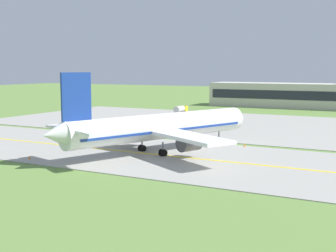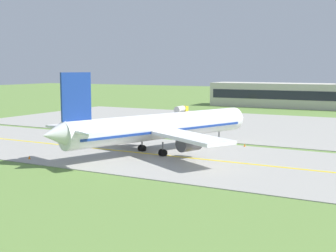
# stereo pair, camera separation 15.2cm
# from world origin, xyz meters

# --- Properties ---
(ground_plane) EXTENTS (500.00, 500.00, 0.00)m
(ground_plane) POSITION_xyz_m (0.00, 0.00, 0.00)
(ground_plane) COLOR olive
(taxiway_strip) EXTENTS (240.00, 28.00, 0.10)m
(taxiway_strip) POSITION_xyz_m (0.00, 0.00, 0.05)
(taxiway_strip) COLOR #9E9B93
(taxiway_strip) RESTS_ON ground
(apron_pad) EXTENTS (140.00, 52.00, 0.10)m
(apron_pad) POSITION_xyz_m (10.00, 42.00, 0.05)
(apron_pad) COLOR #9E9B93
(apron_pad) RESTS_ON ground
(taxiway_centreline) EXTENTS (220.00, 0.60, 0.01)m
(taxiway_centreline) POSITION_xyz_m (0.00, 0.00, 0.11)
(taxiway_centreline) COLOR yellow
(taxiway_centreline) RESTS_ON taxiway_strip
(airplane_lead) EXTENTS (31.36, 38.04, 12.70)m
(airplane_lead) POSITION_xyz_m (1.14, 1.94, 4.13)
(airplane_lead) COLOR white
(airplane_lead) RESTS_ON ground
(service_truck_baggage) EXTENTS (2.55, 6.08, 2.65)m
(service_truck_baggage) POSITION_xyz_m (-21.87, 55.60, 1.53)
(service_truck_baggage) COLOR yellow
(service_truck_baggage) RESTS_ON ground
(terminal_building) EXTENTS (62.73, 12.67, 9.36)m
(terminal_building) POSITION_xyz_m (4.04, 95.77, 4.10)
(terminal_building) COLOR beige
(terminal_building) RESTS_ON ground
(traffic_cone_near_edge) EXTENTS (0.44, 0.44, 0.60)m
(traffic_cone_near_edge) POSITION_xyz_m (-13.02, -11.73, 0.30)
(traffic_cone_near_edge) COLOR orange
(traffic_cone_near_edge) RESTS_ON ground
(traffic_cone_mid_edge) EXTENTS (0.44, 0.44, 0.60)m
(traffic_cone_mid_edge) POSITION_xyz_m (11.26, 13.26, 0.30)
(traffic_cone_mid_edge) COLOR orange
(traffic_cone_mid_edge) RESTS_ON ground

